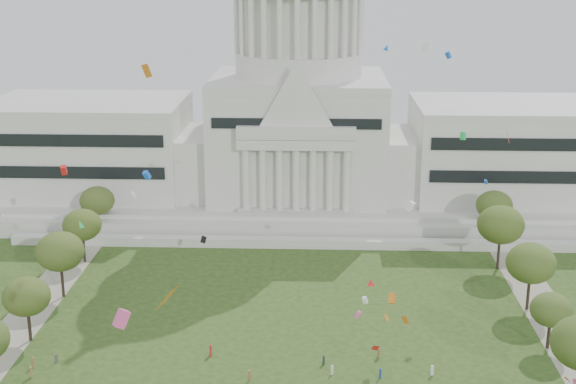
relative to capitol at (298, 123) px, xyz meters
name	(u,v)px	position (x,y,z in m)	size (l,w,h in m)	color
capitol	(298,123)	(0.00, 0.00, 0.00)	(160.00, 64.50, 91.30)	beige
path_left	(0,351)	(-48.00, -83.59, -22.28)	(8.00, 160.00, 0.04)	gray
row_tree_l_3	(27,297)	(-44.09, -79.67, -14.09)	(8.12, 8.12, 11.55)	black
row_tree_r_3	(551,310)	(44.40, -79.10, -15.21)	(7.01, 7.01, 9.98)	black
row_tree_l_4	(60,252)	(-44.08, -61.17, -12.90)	(9.29, 9.29, 13.21)	black
row_tree_r_4	(531,263)	(44.76, -63.55, -13.01)	(9.19, 9.19, 13.06)	black
row_tree_l_5	(82,225)	(-45.22, -42.58, -13.88)	(8.33, 8.33, 11.85)	black
row_tree_r_5	(501,225)	(43.49, -43.40, -12.37)	(9.82, 9.82, 13.96)	black
row_tree_l_6	(97,201)	(-46.87, -24.45, -14.02)	(8.19, 8.19, 11.64)	black
row_tree_r_6	(494,206)	(45.96, -25.46, -13.79)	(8.42, 8.42, 11.97)	black
kite_swarm	(278,235)	(0.03, -104.52, 6.46)	(74.05, 103.64, 64.09)	blue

